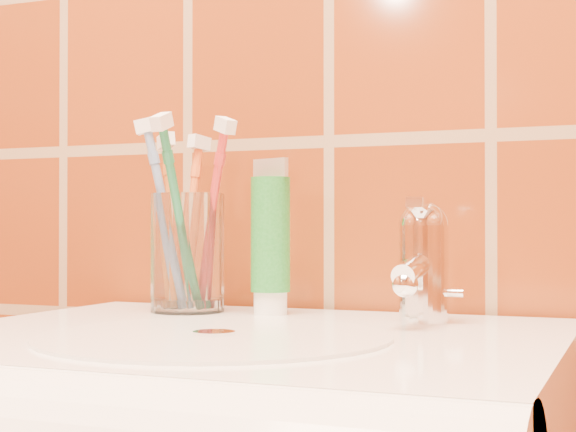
% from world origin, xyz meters
% --- Properties ---
extents(glass_tumbler, '(0.10, 0.10, 0.13)m').
position_xyz_m(glass_tumbler, '(-0.13, 1.10, 0.92)').
color(glass_tumbler, white).
rests_on(glass_tumbler, pedestal_sink).
extents(toothpaste_tube, '(0.05, 0.04, 0.17)m').
position_xyz_m(toothpaste_tube, '(-0.04, 1.11, 0.93)').
color(toothpaste_tube, white).
rests_on(toothpaste_tube, pedestal_sink).
extents(faucet, '(0.05, 0.11, 0.12)m').
position_xyz_m(faucet, '(0.14, 1.09, 0.91)').
color(faucet, white).
rests_on(faucet, pedestal_sink).
extents(toothbrush_0, '(0.10, 0.10, 0.21)m').
position_xyz_m(toothbrush_0, '(-0.15, 1.11, 0.95)').
color(toothbrush_0, orange).
rests_on(toothbrush_0, glass_tumbler).
extents(toothbrush_1, '(0.14, 0.12, 0.22)m').
position_xyz_m(toothbrush_1, '(-0.10, 1.10, 0.95)').
color(toothbrush_1, red).
rests_on(toothbrush_1, glass_tumbler).
extents(toothbrush_2, '(0.06, 0.08, 0.21)m').
position_xyz_m(toothbrush_2, '(-0.14, 1.12, 0.95)').
color(toothbrush_2, orange).
rests_on(toothbrush_2, glass_tumbler).
extents(toothbrush_3, '(0.03, 0.16, 0.23)m').
position_xyz_m(toothbrush_3, '(-0.12, 1.07, 0.95)').
color(toothbrush_3, '#1D7044').
rests_on(toothbrush_3, glass_tumbler).
extents(toothbrush_4, '(0.10, 0.09, 0.22)m').
position_xyz_m(toothbrush_4, '(-0.15, 1.09, 0.96)').
color(toothbrush_4, '#6784B7').
rests_on(toothbrush_4, glass_tumbler).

